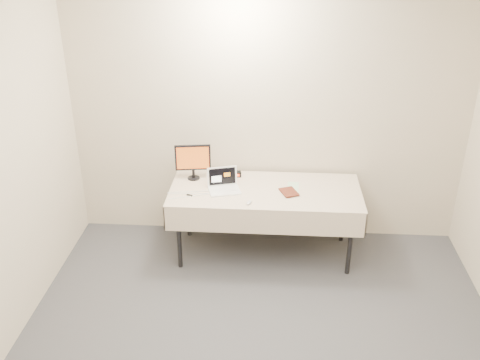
# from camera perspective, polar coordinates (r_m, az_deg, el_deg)

# --- Properties ---
(back_wall) EXTENTS (4.00, 0.10, 2.70)m
(back_wall) POSITION_cam_1_polar(r_m,az_deg,el_deg) (5.38, 2.97, 7.02)
(back_wall) COLOR beige
(back_wall) RESTS_ON ground
(table) EXTENTS (1.86, 0.81, 0.74)m
(table) POSITION_cam_1_polar(r_m,az_deg,el_deg) (5.24, 2.70, -1.62)
(table) COLOR black
(table) RESTS_ON ground
(laptop) EXTENTS (0.35, 0.31, 0.21)m
(laptop) POSITION_cam_1_polar(r_m,az_deg,el_deg) (5.19, -1.78, -0.49)
(laptop) COLOR white
(laptop) RESTS_ON table
(monitor) EXTENTS (0.35, 0.14, 0.37)m
(monitor) POSITION_cam_1_polar(r_m,az_deg,el_deg) (5.35, -5.05, 2.23)
(monitor) COLOR black
(monitor) RESTS_ON table
(book) EXTENTS (0.14, 0.07, 0.19)m
(book) POSITION_cam_1_polar(r_m,az_deg,el_deg) (5.09, 4.55, -0.57)
(book) COLOR maroon
(book) RESTS_ON table
(alarm_clock) EXTENTS (0.14, 0.08, 0.06)m
(alarm_clock) POSITION_cam_1_polar(r_m,az_deg,el_deg) (5.45, -0.60, 0.63)
(alarm_clock) COLOR black
(alarm_clock) RESTS_ON table
(clicker) EXTENTS (0.07, 0.09, 0.02)m
(clicker) POSITION_cam_1_polar(r_m,az_deg,el_deg) (4.95, 0.98, -2.41)
(clicker) COLOR silver
(clicker) RESTS_ON table
(paper_form) EXTENTS (0.13, 0.29, 0.00)m
(paper_form) POSITION_cam_1_polar(r_m,az_deg,el_deg) (5.25, 5.67, -0.89)
(paper_form) COLOR #BFEBBB
(paper_form) RESTS_ON table
(usb_dongle) EXTENTS (0.06, 0.04, 0.01)m
(usb_dongle) POSITION_cam_1_polar(r_m,az_deg,el_deg) (5.11, -5.40, -1.63)
(usb_dongle) COLOR black
(usb_dongle) RESTS_ON table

